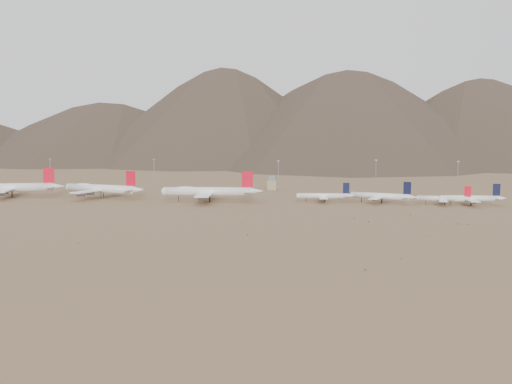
# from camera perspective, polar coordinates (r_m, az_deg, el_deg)

# --- Properties ---
(ground) EXTENTS (3000.00, 3000.00, 0.00)m
(ground) POSITION_cam_1_polar(r_m,az_deg,el_deg) (375.29, -4.92, -1.49)
(ground) COLOR #8D6C49
(ground) RESTS_ON ground
(mountain_ridge) EXTENTS (4400.00, 1000.00, 300.00)m
(mountain_ridge) POSITION_cam_1_polar(r_m,az_deg,el_deg) (1269.76, 4.17, 10.45)
(mountain_ridge) COLOR #4F3C2F
(mountain_ridge) RESTS_ON ground
(widebody_west) EXTENTS (72.03, 57.08, 22.02)m
(widebody_west) POSITION_cam_1_polar(r_m,az_deg,el_deg) (467.18, -23.36, 0.43)
(widebody_west) COLOR white
(widebody_west) RESTS_ON ground
(widebody_centre) EXTENTS (68.79, 54.41, 20.96)m
(widebody_centre) POSITION_cam_1_polar(r_m,az_deg,el_deg) (439.20, -15.23, 0.34)
(widebody_centre) COLOR white
(widebody_centre) RESTS_ON ground
(widebody_east) EXTENTS (72.20, 55.88, 21.47)m
(widebody_east) POSITION_cam_1_polar(r_m,az_deg,el_deg) (402.13, -4.77, 0.06)
(widebody_east) COLOR white
(widebody_east) RESTS_ON ground
(narrowbody_a) EXTENTS (41.47, 29.95, 13.70)m
(narrowbody_a) POSITION_cam_1_polar(r_m,az_deg,el_deg) (402.33, 6.90, -0.38)
(narrowbody_a) COLOR white
(narrowbody_a) RESTS_ON ground
(narrowbody_b) EXTENTS (45.05, 33.66, 15.53)m
(narrowbody_b) POSITION_cam_1_polar(r_m,az_deg,el_deg) (401.88, 12.53, -0.40)
(narrowbody_b) COLOR white
(narrowbody_b) RESTS_ON ground
(narrowbody_c) EXTENTS (39.31, 28.55, 13.02)m
(narrowbody_c) POSITION_cam_1_polar(r_m,az_deg,el_deg) (404.46, 18.40, -0.64)
(narrowbody_c) COLOR white
(narrowbody_c) RESTS_ON ground
(narrowbody_d) EXTENTS (44.45, 31.95, 14.66)m
(narrowbody_d) POSITION_cam_1_polar(r_m,az_deg,el_deg) (407.65, 20.77, -0.60)
(narrowbody_d) COLOR white
(narrowbody_d) RESTS_ON ground
(control_tower) EXTENTS (8.00, 8.00, 12.00)m
(control_tower) POSITION_cam_1_polar(r_m,az_deg,el_deg) (487.66, 1.64, 0.85)
(control_tower) COLOR #988B67
(control_tower) RESTS_ON ground
(mast_far_west) EXTENTS (2.00, 0.60, 25.70)m
(mast_far_west) POSITION_cam_1_polar(r_m,az_deg,el_deg) (548.21, -19.87, 1.99)
(mast_far_west) COLOR gray
(mast_far_west) RESTS_ON ground
(mast_west) EXTENTS (2.00, 0.60, 25.70)m
(mast_west) POSITION_cam_1_polar(r_m,az_deg,el_deg) (511.37, -10.15, 1.99)
(mast_west) COLOR gray
(mast_west) RESTS_ON ground
(mast_centre) EXTENTS (2.00, 0.60, 25.70)m
(mast_centre) POSITION_cam_1_polar(r_m,az_deg,el_deg) (473.82, 2.24, 1.78)
(mast_centre) COLOR gray
(mast_centre) RESTS_ON ground
(mast_east) EXTENTS (2.00, 0.60, 25.70)m
(mast_east) POSITION_cam_1_polar(r_m,az_deg,el_deg) (500.91, 11.90, 1.88)
(mast_east) COLOR gray
(mast_east) RESTS_ON ground
(mast_far_east) EXTENTS (2.00, 0.60, 25.70)m
(mast_far_east) POSITION_cam_1_polar(r_m,az_deg,el_deg) (494.43, 19.53, 1.61)
(mast_far_east) COLOR gray
(mast_far_east) RESTS_ON ground
(desert_scrub) EXTENTS (434.61, 162.47, 0.78)m
(desert_scrub) POSITION_cam_1_polar(r_m,az_deg,el_deg) (295.38, 1.22, -3.41)
(desert_scrub) COLOR brown
(desert_scrub) RESTS_ON ground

